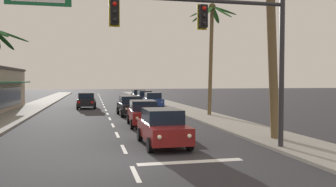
{
  "coord_description": "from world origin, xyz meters",
  "views": [
    {
      "loc": [
        -1.33,
        -12.6,
        3.0
      ],
      "look_at": [
        3.25,
        8.0,
        2.2
      ],
      "focal_mm": 36.54,
      "sensor_mm": 36.0,
      "label": 1
    }
  ],
  "objects": [
    {
      "name": "traffic_signal_mast",
      "position": [
        3.19,
        0.74,
        5.02
      ],
      "size": [
        11.17,
        0.41,
        7.11
      ],
      "color": "#2D2D33",
      "rests_on": "ground"
    },
    {
      "name": "sedan_fifth_in_queue",
      "position": [
        1.82,
        16.68,
        0.85
      ],
      "size": [
        2.09,
        4.51,
        1.68
      ],
      "color": "black",
      "rests_on": "ground"
    },
    {
      "name": "palm_right_second",
      "position": [
        8.41,
        14.51,
        6.76
      ],
      "size": [
        4.22,
        3.4,
        9.42
      ],
      "color": "brown",
      "rests_on": "ground"
    },
    {
      "name": "sedan_parked_mid_kerb",
      "position": [
        5.35,
        31.48,
        0.85
      ],
      "size": [
        2.01,
        4.48,
        1.68
      ],
      "color": "black",
      "rests_on": "ground"
    },
    {
      "name": "lane_markings",
      "position": [
        0.44,
        19.58,
        0.0
      ],
      "size": [
        4.28,
        87.26,
        0.01
      ],
      "color": "silver",
      "rests_on": "ground"
    },
    {
      "name": "sedan_parked_far_kerb",
      "position": [
        5.29,
        37.02,
        0.85
      ],
      "size": [
        2.02,
        4.48,
        1.68
      ],
      "color": "black",
      "rests_on": "ground"
    },
    {
      "name": "ground_plane",
      "position": [
        0.0,
        0.0,
        0.0
      ],
      "size": [
        220.0,
        220.0,
        0.0
      ],
      "primitive_type": "plane",
      "color": "#2D2D33"
    },
    {
      "name": "sedan_oncoming_far",
      "position": [
        -1.93,
        25.41,
        0.85
      ],
      "size": [
        2.05,
        4.49,
        1.68
      ],
      "color": "black",
      "rests_on": "ground"
    },
    {
      "name": "sedan_third_in_queue",
      "position": [
        1.95,
        9.74,
        0.85
      ],
      "size": [
        2.05,
        4.49,
        1.68
      ],
      "color": "maroon",
      "rests_on": "ground"
    },
    {
      "name": "sidewalk_right",
      "position": [
        7.8,
        20.0,
        0.07
      ],
      "size": [
        3.2,
        110.0,
        0.14
      ],
      "primitive_type": "cube",
      "color": "gray",
      "rests_on": "ground"
    },
    {
      "name": "sedan_lead_at_stop_bar",
      "position": [
        1.84,
        2.8,
        0.85
      ],
      "size": [
        1.99,
        4.47,
        1.68
      ],
      "color": "maroon",
      "rests_on": "ground"
    },
    {
      "name": "sidewalk_left",
      "position": [
        -7.8,
        20.0,
        0.07
      ],
      "size": [
        3.2,
        110.0,
        0.14
      ],
      "primitive_type": "cube",
      "color": "gray",
      "rests_on": "ground"
    },
    {
      "name": "sedan_parked_nearest_kerb",
      "position": [
        5.23,
        24.55,
        0.85
      ],
      "size": [
        2.04,
        4.49,
        1.68
      ],
      "color": "navy",
      "rests_on": "ground"
    },
    {
      "name": "palm_right_nearest",
      "position": [
        7.3,
        2.78,
        5.85
      ],
      "size": [
        4.2,
        3.88,
        8.89
      ],
      "color": "brown",
      "rests_on": "ground"
    }
  ]
}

